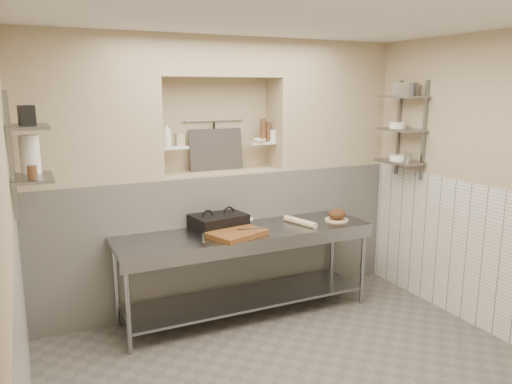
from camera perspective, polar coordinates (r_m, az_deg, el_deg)
floor at (r=4.37m, az=5.07°, el=-20.60°), size 4.00×3.90×0.10m
ceiling at (r=3.74m, az=5.92°, el=20.36°), size 4.00×3.90×0.10m
wall_left at (r=3.29m, az=-27.02°, el=-5.18°), size 0.10×3.90×2.80m
wall_right at (r=5.14m, az=25.49°, el=0.67°), size 0.10×3.90×2.80m
wall_back at (r=5.58m, az=-5.10°, el=2.55°), size 4.00×0.10×2.80m
backwall_lower at (r=5.51m, az=-4.06°, el=-5.03°), size 4.00×0.40×1.40m
alcove_sill at (r=5.35m, az=-4.17°, el=2.28°), size 1.30×0.40×0.02m
backwall_pillar_left at (r=4.96m, az=-18.90°, el=8.97°), size 1.35×0.40×1.40m
backwall_pillar_right at (r=5.89m, az=8.01°, el=9.82°), size 1.35×0.40×1.40m
backwall_header at (r=5.28m, az=-4.37°, el=15.11°), size 1.30×0.40×0.40m
wainscot_left at (r=3.54m, az=-24.93°, el=-16.01°), size 0.02×3.90×1.40m
wainscot_right at (r=5.27m, az=24.40°, el=-6.88°), size 0.02×3.90×1.40m
alcove_shelf_left at (r=5.15m, az=-9.43°, el=5.05°), size 0.28×0.16×0.02m
alcove_shelf_right at (r=5.51m, az=0.66°, el=5.63°), size 0.28×0.16×0.02m
utensil_rail at (r=5.44m, az=-4.91°, el=8.16°), size 0.70×0.02×0.02m
hanging_steel at (r=5.44m, az=-4.80°, el=6.36°), size 0.02×0.02×0.30m
splash_panel at (r=5.41m, az=-4.59°, el=4.84°), size 0.60×0.08×0.45m
shelf_rail_left_a at (r=4.45m, az=-26.21°, el=4.26°), size 0.03×0.03×0.95m
shelf_rail_left_b at (r=4.05m, az=-26.25°, el=3.64°), size 0.03×0.03×0.95m
wall_shelf_left_lower at (r=4.27m, az=-24.18°, el=1.47°), size 0.30×0.50×0.02m
wall_shelf_left_upper at (r=4.23m, az=-24.64°, el=6.81°), size 0.30×0.50×0.03m
shelf_rail_right_a at (r=5.90m, az=15.97°, el=7.05°), size 0.03×0.03×1.05m
shelf_rail_right_b at (r=5.60m, az=18.67°, el=6.66°), size 0.03×0.03×1.05m
wall_shelf_right_lower at (r=5.70m, az=16.07°, el=3.35°), size 0.30×0.50×0.02m
wall_shelf_right_mid at (r=5.66m, az=16.27°, el=6.85°), size 0.30×0.50×0.02m
wall_shelf_right_upper at (r=5.64m, az=16.48°, el=10.39°), size 0.30×0.50×0.03m
prep_table at (r=5.05m, az=-1.11°, el=-7.27°), size 2.60×0.70×0.90m
panini_press at (r=5.06m, az=-4.31°, el=-3.36°), size 0.58×0.46×0.14m
cutting_board at (r=4.80m, az=-2.18°, el=-4.76°), size 0.62×0.53×0.05m
knife_blade at (r=4.85m, az=-0.61°, el=-4.26°), size 0.28×0.09×0.01m
tongs at (r=4.58m, az=-6.00°, el=-5.19°), size 0.11×0.27×0.03m
mixing_bowl at (r=5.20m, az=-1.75°, el=-3.39°), size 0.31×0.31×0.06m
rolling_pin at (r=5.20m, az=5.07°, el=-3.40°), size 0.18×0.43×0.06m
bread_board at (r=5.42m, az=9.20°, el=-3.14°), size 0.25×0.25×0.01m
bread_loaf at (r=5.41m, az=9.22°, el=-2.49°), size 0.19×0.19×0.11m
bottle_soap at (r=5.09m, az=-10.15°, el=6.47°), size 0.11×0.11×0.24m
jar_alcove at (r=5.17m, az=-8.72°, el=5.94°), size 0.08×0.08×0.13m
bowl_alcove at (r=5.43m, az=0.41°, el=5.91°), size 0.18×0.18×0.04m
condiment_a at (r=5.54m, az=1.38°, el=6.92°), size 0.06×0.06×0.22m
condiment_b at (r=5.50m, az=0.80°, el=7.08°), size 0.06×0.06×0.25m
condiment_c at (r=5.54m, az=1.96°, el=6.44°), size 0.07×0.07×0.12m
jug_left at (r=4.42m, az=-24.43°, el=3.94°), size 0.15×0.15×0.31m
jar_left at (r=4.11m, az=-24.20°, el=2.05°), size 0.07×0.07×0.11m
box_left_upper at (r=4.21m, az=-24.74°, el=7.98°), size 0.13×0.13×0.15m
bowl_right at (r=5.70m, az=15.99°, el=3.79°), size 0.20×0.20×0.06m
canister_right at (r=5.59m, az=16.98°, el=3.74°), size 0.09×0.09×0.09m
bowl_right_mid at (r=5.71m, az=15.84°, el=7.37°), size 0.18×0.18×0.07m
basket_right at (r=5.62m, az=16.73°, el=11.18°), size 0.21×0.24×0.13m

